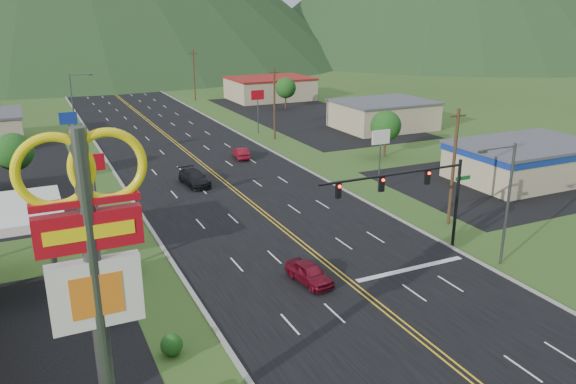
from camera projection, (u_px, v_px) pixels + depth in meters
name	position (u px, v px, depth m)	size (l,w,h in m)	color
pylon_sign	(92.00, 260.00, 19.60)	(4.32, 0.60, 14.00)	#59595E
traffic_signal	(416.00, 188.00, 40.68)	(13.10, 0.43, 7.00)	black
streetlight_east	(505.00, 197.00, 39.20)	(3.28, 0.25, 9.00)	#59595E
streetlight_west	(74.00, 100.00, 81.51)	(3.28, 0.25, 9.00)	#59595E
building_east_near	(526.00, 159.00, 60.65)	(15.40, 10.40, 4.10)	#CFB38F
building_east_mid	(383.00, 114.00, 87.29)	(14.40, 11.40, 4.30)	#CFB38F
building_east_far	(270.00, 88.00, 115.74)	(16.40, 12.40, 4.50)	#CFB38F
pole_sign_west_a	(93.00, 170.00, 46.21)	(2.00, 0.18, 6.40)	#59595E
pole_sign_west_b	(69.00, 124.00, 65.13)	(2.00, 0.18, 6.40)	#59595E
pole_sign_east_a	(381.00, 144.00, 55.46)	(2.00, 0.18, 6.40)	#59595E
pole_sign_east_b	(258.00, 99.00, 82.98)	(2.00, 0.18, 6.40)	#59595E
tree_west_a	(14.00, 152.00, 57.03)	(3.84, 3.84, 5.82)	#382314
tree_east_a	(386.00, 126.00, 69.80)	(3.84, 3.84, 5.82)	#382314
tree_east_b	(286.00, 88.00, 104.10)	(3.84, 3.84, 5.82)	#382314
utility_pole_a	(453.00, 166.00, 47.04)	(1.60, 0.28, 10.00)	#382314
utility_pole_b	(274.00, 103.00, 78.86)	(1.60, 0.28, 10.00)	#382314
utility_pole_c	(194.00, 75.00, 113.26)	(1.60, 0.28, 10.00)	#382314
utility_pole_d	(151.00, 60.00, 147.67)	(1.60, 0.28, 10.00)	#382314
car_red_near	(309.00, 273.00, 37.83)	(1.65, 4.09, 1.39)	maroon
car_dark_mid	(194.00, 178.00, 59.02)	(2.12, 5.23, 1.52)	black
car_red_far	(241.00, 153.00, 69.78)	(1.41, 4.04, 1.33)	maroon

